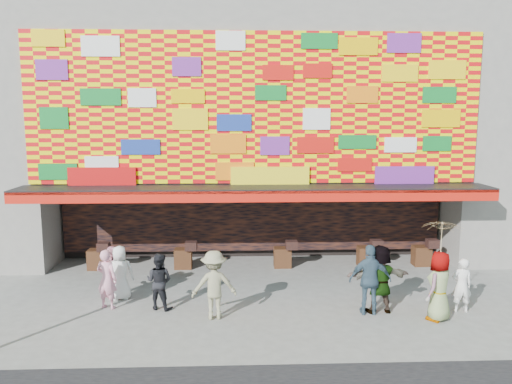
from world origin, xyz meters
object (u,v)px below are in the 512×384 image
ped_g (439,286)px  parasol (442,239)px  ped_d (214,285)px  ped_e (370,280)px  ped_i (112,271)px  ped_c (159,281)px  ped_h (462,285)px  ped_f (380,279)px  ped_a (120,273)px  ped_b (107,279)px

ped_g → parasol: (0.00, -0.00, 1.25)m
ped_d → parasol: (5.86, -0.35, 1.26)m
ped_e → ped_i: bearing=-8.7°
ped_c → ped_i: size_ratio=1.03×
parasol → ped_d: bearing=176.6°
ped_h → ped_d: bearing=5.2°
ped_f → ped_g: (1.39, -0.59, -0.02)m
ped_g → parasol: parasol is taller
ped_a → ped_i: 0.37m
ped_e → ped_i: ped_e is taller
ped_d → ped_g: 5.87m
ped_e → ped_b: bearing=-1.8°
ped_a → ped_g: (8.65, -1.85, 0.12)m
ped_d → parasol: 6.01m
parasol → ped_c: bearing=171.7°
ped_c → ped_f: bearing=-165.1°
ped_e → ped_h: bearing=-175.0°
parasol → ped_e: bearing=164.6°
ped_i → ped_d: bearing=162.3°
ped_e → ped_f: (0.30, 0.12, -0.02)m
ped_g → ped_f: bearing=-64.7°
ped_a → parasol: parasol is taller
ped_i → ped_b: bearing=106.8°
ped_d → ped_f: size_ratio=0.97×
ped_a → ped_h: (9.49, -1.33, -0.05)m
ped_d → ped_i: bearing=-35.9°
ped_b → ped_g: bearing=-167.8°
ped_b → ped_d: (3.00, -0.82, 0.08)m
ped_d → ped_h: size_ratio=1.22×
ped_a → ped_b: (-0.21, -0.68, 0.04)m
ped_a → ped_g: ped_g is taller
ped_c → ped_d: (1.55, -0.73, 0.13)m
ped_f → ped_i: 7.69m
ped_f → ped_i: bearing=-16.3°
ped_d → ped_e: bearing=175.1°
ped_g → ped_h: ped_g is taller
ped_b → ped_f: 7.49m
ped_d → ped_f: 4.48m
ped_f → ped_i: (-7.55, 1.49, -0.17)m
ped_f → ped_h: (2.23, -0.07, -0.19)m
ped_b → ped_i: size_ratio=1.09×
ped_c → ped_f: ped_f is taller
ped_a → ped_h: size_ratio=1.06×
ped_f → parasol: 1.95m
ped_a → ped_h: bearing=162.3°
ped_c → ped_e: (5.71, -0.61, 0.17)m
ped_a → ped_b: ped_b is taller
ped_i → parasol: parasol is taller
ped_b → ped_g: ped_g is taller
ped_h → parasol: bearing=35.5°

